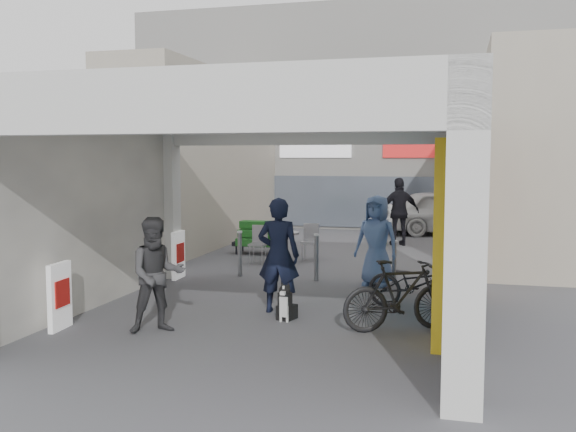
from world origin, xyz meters
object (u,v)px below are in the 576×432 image
(cafe_set, at_px, (283,248))
(man_with_dog, at_px, (279,255))
(man_back_turned, at_px, (157,275))
(white_van, at_px, (448,212))
(man_crates, at_px, (400,212))
(bicycle_front, at_px, (417,284))
(bicycle_rear, at_px, (401,295))
(border_collie, at_px, (286,305))
(produce_stand, at_px, (259,241))
(man_elderly, at_px, (377,241))

(cafe_set, relative_size, man_with_dog, 0.79)
(man_back_turned, relative_size, white_van, 0.39)
(man_with_dog, height_order, man_back_turned, man_with_dog)
(cafe_set, bearing_deg, man_crates, 54.93)
(man_back_turned, relative_size, bicycle_front, 0.98)
(cafe_set, xyz_separation_m, bicycle_rear, (3.37, -5.75, 0.21))
(bicycle_front, distance_m, bicycle_rear, 1.35)
(man_crates, bearing_deg, bicycle_rear, 73.09)
(white_van, bearing_deg, border_collie, 155.12)
(produce_stand, height_order, man_crates, man_crates)
(produce_stand, distance_m, man_crates, 4.37)
(man_with_dog, bearing_deg, bicycle_rear, 158.95)
(produce_stand, xyz_separation_m, man_back_turned, (0.87, -7.74, 0.51))
(man_back_turned, height_order, bicycle_front, man_back_turned)
(border_collie, xyz_separation_m, white_van, (2.28, 12.40, 0.51))
(produce_stand, xyz_separation_m, border_collie, (2.52, -6.63, -0.10))
(produce_stand, relative_size, bicycle_front, 0.75)
(man_with_dog, distance_m, man_crates, 8.79)
(cafe_set, distance_m, produce_stand, 1.41)
(man_with_dog, distance_m, bicycle_front, 2.36)
(cafe_set, xyz_separation_m, man_elderly, (2.60, -2.45, 0.58))
(man_crates, bearing_deg, bicycle_front, 74.98)
(border_collie, distance_m, white_van, 12.61)
(cafe_set, relative_size, man_elderly, 0.83)
(man_with_dog, height_order, white_van, man_with_dog)
(man_with_dog, relative_size, white_van, 0.43)
(bicycle_rear, bearing_deg, white_van, -27.97)
(man_crates, bearing_deg, cafe_set, 32.92)
(man_elderly, distance_m, bicycle_front, 2.22)
(bicycle_front, bearing_deg, man_elderly, 41.23)
(man_with_dog, xyz_separation_m, bicycle_rear, (2.05, -0.66, -0.42))
(man_back_turned, distance_m, man_elderly, 5.03)
(man_crates, height_order, white_van, man_crates)
(man_with_dog, xyz_separation_m, man_elderly, (1.29, 2.65, -0.05))
(white_van, bearing_deg, man_crates, 143.15)
(bicycle_front, xyz_separation_m, bicycle_rear, (-0.15, -1.34, 0.08))
(bicycle_front, distance_m, white_van, 11.24)
(man_back_turned, distance_m, bicycle_front, 4.28)
(man_with_dog, bearing_deg, bicycle_front, -166.08)
(man_back_turned, bearing_deg, man_elderly, 24.89)
(produce_stand, bearing_deg, bicycle_rear, -45.34)
(bicycle_rear, bearing_deg, bicycle_front, -32.08)
(border_collie, height_order, man_elderly, man_elderly)
(man_with_dog, height_order, man_elderly, man_with_dog)
(bicycle_front, relative_size, white_van, 0.39)
(man_elderly, relative_size, bicycle_rear, 1.02)
(cafe_set, height_order, man_with_dog, man_with_dog)
(man_back_turned, bearing_deg, white_van, 40.87)
(man_elderly, bearing_deg, man_crates, 105.12)
(cafe_set, relative_size, man_back_turned, 0.89)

